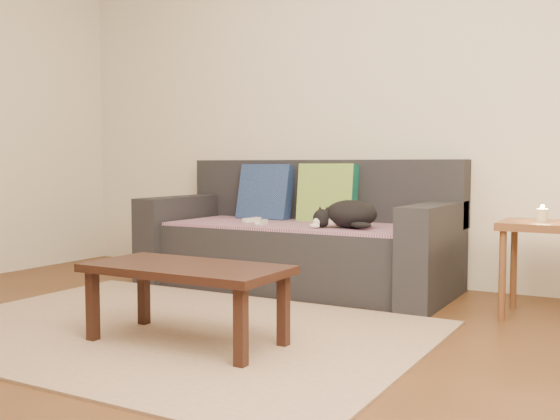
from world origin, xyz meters
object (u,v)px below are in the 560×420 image
at_px(wii_remote_b, 261,222).
at_px(coffee_table, 186,275).
at_px(cat, 348,215).
at_px(side_table, 541,239).
at_px(sofa, 300,241).
at_px(wii_remote_a, 252,220).

relative_size(wii_remote_b, coffee_table, 0.16).
bearing_deg(cat, side_table, 11.33).
bearing_deg(wii_remote_b, side_table, -98.55).
distance_m(sofa, wii_remote_a, 0.37).
bearing_deg(wii_remote_b, cat, -94.57).
relative_size(sofa, coffee_table, 2.23).
relative_size(wii_remote_a, side_table, 0.28).
bearing_deg(coffee_table, side_table, 45.76).
relative_size(cat, wii_remote_a, 2.79).
height_order(wii_remote_a, side_table, side_table).
distance_m(sofa, cat, 0.53).
height_order(sofa, coffee_table, sofa).
bearing_deg(coffee_table, cat, 81.04).
height_order(sofa, cat, sofa).
bearing_deg(coffee_table, wii_remote_b, 106.09).
relative_size(sofa, side_table, 3.98).
xyz_separation_m(sofa, wii_remote_b, (-0.15, -0.27, 0.15)).
bearing_deg(wii_remote_a, side_table, -79.37).
xyz_separation_m(sofa, wii_remote_a, (-0.31, -0.14, 0.15)).
distance_m(cat, wii_remote_a, 0.75).
bearing_deg(side_table, wii_remote_b, -177.03).
height_order(sofa, wii_remote_a, sofa).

